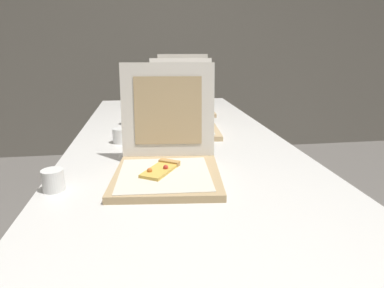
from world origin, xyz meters
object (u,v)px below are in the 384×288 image
Objects in this scene: cup_white_near_left at (53,180)px; cup_white_far at (128,118)px; pizza_box_middle at (183,120)px; pizza_box_back at (185,104)px; table at (181,155)px; cup_white_mid at (120,136)px; pizza_box_front at (167,160)px.

cup_white_near_left is 0.83m from cup_white_far.
cup_white_far is (0.18, 0.81, 0.00)m from cup_white_near_left.
cup_white_near_left is at bearing -102.28° from cup_white_far.
pizza_box_back is (0.07, 0.47, 0.00)m from pizza_box_middle.
cup_white_near_left is (-0.42, -0.39, 0.08)m from table.
cup_white_far is (0.02, 0.35, 0.00)m from cup_white_mid.
pizza_box_back is 5.86× the size of cup_white_near_left.
pizza_box_middle is 6.93× the size of cup_white_far.
pizza_box_middle is 6.93× the size of cup_white_mid.
cup_white_mid and cup_white_far have the same top height.
cup_white_far is at bearing 152.56° from pizza_box_middle.
cup_white_mid reaches higher than table.
table is 0.28m from cup_white_mid.
pizza_box_front is at bearing -104.33° from table.
table is 6.57× the size of pizza_box_back.
pizza_box_middle reaches higher than cup_white_far.
table is at bearing -96.84° from pizza_box_back.
cup_white_mid is 1.00× the size of cup_white_far.
pizza_box_back reaches higher than table.
cup_white_near_left is (-0.53, -1.11, -0.02)m from pizza_box_back.
table is at bearing -15.96° from cup_white_mid.
pizza_box_front is at bearing -77.76° from cup_white_far.
cup_white_far is at bearing 87.09° from cup_white_mid.
pizza_box_back is 5.86× the size of cup_white_mid.
pizza_box_front is 0.43m from cup_white_mid.
pizza_box_back reaches higher than pizza_box_middle.
cup_white_far reaches higher than table.
table is 5.99× the size of pizza_box_front.
pizza_box_front is 0.76m from cup_white_far.
pizza_box_front is 0.35m from cup_white_near_left.
pizza_box_back reaches higher than cup_white_far.
cup_white_near_left is at bearing -108.85° from cup_white_mid.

